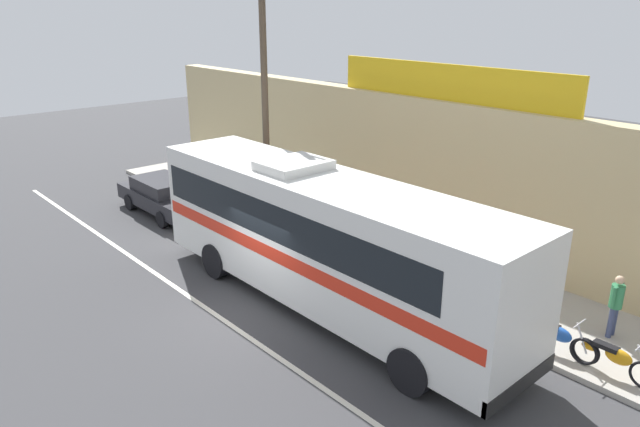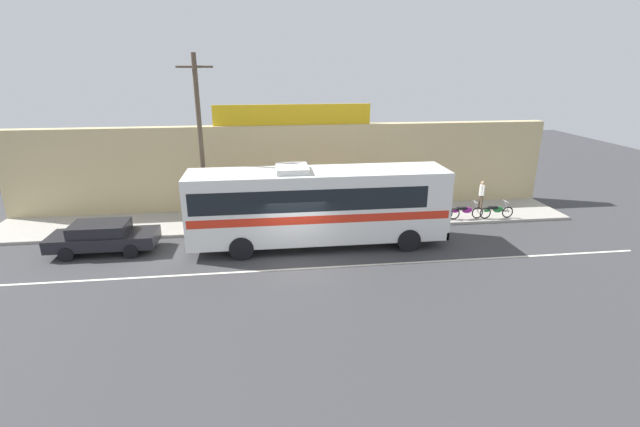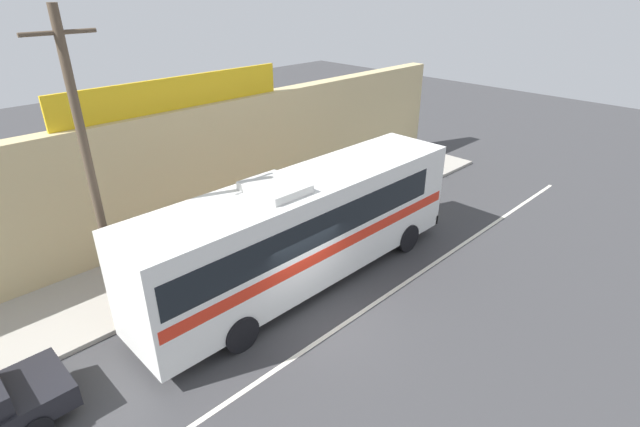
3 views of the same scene
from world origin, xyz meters
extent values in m
plane|color=#3A3A3D|center=(0.00, 0.00, 0.00)|extent=(70.00, 70.00, 0.00)
cube|color=#A8A399|center=(0.00, 5.20, 0.07)|extent=(30.00, 3.60, 0.14)
cube|color=tan|center=(0.00, 7.35, 2.40)|extent=(30.00, 0.70, 4.80)
cube|color=gold|center=(0.40, 7.35, 5.35)|extent=(8.61, 0.12, 1.10)
cube|color=silver|center=(0.00, -0.80, 0.00)|extent=(30.00, 0.14, 0.01)
cube|color=white|center=(1.10, 1.59, 1.99)|extent=(11.53, 2.45, 3.10)
cube|color=black|center=(0.64, 1.59, 2.54)|extent=(10.15, 2.47, 0.96)
cube|color=red|center=(1.10, 1.59, 1.69)|extent=(11.30, 2.47, 0.36)
cube|color=black|center=(6.83, 1.59, 2.44)|extent=(0.04, 2.21, 1.40)
cube|color=black|center=(6.82, 1.59, 0.62)|extent=(0.12, 2.45, 0.36)
cube|color=silver|center=(-0.06, 1.59, 3.66)|extent=(1.40, 1.72, 0.24)
cylinder|color=black|center=(5.02, 2.73, 0.52)|extent=(1.04, 0.32, 1.04)
cylinder|color=black|center=(5.02, 0.45, 0.52)|extent=(1.04, 0.32, 1.04)
cylinder|color=black|center=(-2.36, 2.73, 0.52)|extent=(1.04, 0.32, 1.04)
cylinder|color=black|center=(-2.36, 0.45, 0.52)|extent=(1.04, 0.32, 1.04)
cylinder|color=black|center=(-7.12, 2.84, 0.31)|extent=(0.62, 0.20, 0.62)
cylinder|color=brown|center=(-4.12, 3.73, 4.30)|extent=(0.22, 0.22, 8.33)
cylinder|color=brown|center=(-4.12, 3.73, 7.87)|extent=(1.60, 0.10, 0.10)
torus|color=black|center=(8.26, 3.96, 0.45)|extent=(0.62, 0.06, 0.62)
torus|color=black|center=(7.04, 3.96, 0.45)|extent=(0.62, 0.06, 0.62)
cylinder|color=silver|center=(8.18, 3.96, 0.75)|extent=(0.34, 0.04, 0.65)
cylinder|color=silver|center=(8.08, 3.96, 1.07)|extent=(0.03, 0.56, 0.03)
ellipsoid|color=orange|center=(7.71, 3.96, 0.63)|extent=(0.56, 0.22, 0.34)
cube|color=black|center=(7.43, 3.96, 0.75)|extent=(0.52, 0.20, 0.10)
ellipsoid|color=orange|center=(7.10, 3.96, 0.59)|extent=(0.36, 0.14, 0.16)
torus|color=black|center=(11.57, 3.77, 0.45)|extent=(0.62, 0.06, 0.62)
torus|color=black|center=(10.31, 3.77, 0.45)|extent=(0.62, 0.06, 0.62)
cylinder|color=silver|center=(11.49, 3.77, 0.75)|extent=(0.34, 0.04, 0.65)
cylinder|color=silver|center=(11.39, 3.77, 1.07)|extent=(0.03, 0.56, 0.03)
ellipsoid|color=#237F38|center=(11.00, 3.77, 0.63)|extent=(0.56, 0.22, 0.34)
cube|color=black|center=(10.71, 3.77, 0.75)|extent=(0.52, 0.20, 0.10)
ellipsoid|color=#237F38|center=(10.37, 3.77, 0.59)|extent=(0.36, 0.14, 0.16)
torus|color=black|center=(9.92, 3.88, 0.45)|extent=(0.62, 0.06, 0.62)
torus|color=black|center=(8.62, 3.88, 0.45)|extent=(0.62, 0.06, 0.62)
cylinder|color=silver|center=(9.84, 3.88, 0.75)|extent=(0.34, 0.04, 0.65)
cylinder|color=silver|center=(9.74, 3.88, 1.07)|extent=(0.03, 0.56, 0.03)
ellipsoid|color=#991E8C|center=(9.33, 3.88, 0.63)|extent=(0.56, 0.22, 0.34)
cube|color=black|center=(9.03, 3.88, 0.75)|extent=(0.52, 0.20, 0.10)
ellipsoid|color=#991E8C|center=(8.68, 3.88, 0.59)|extent=(0.36, 0.14, 0.16)
torus|color=black|center=(7.02, 3.89, 0.45)|extent=(0.62, 0.06, 0.62)
torus|color=black|center=(5.76, 3.89, 0.45)|extent=(0.62, 0.06, 0.62)
cylinder|color=silver|center=(6.94, 3.89, 0.75)|extent=(0.34, 0.04, 0.65)
cylinder|color=silver|center=(6.84, 3.89, 1.07)|extent=(0.03, 0.56, 0.03)
ellipsoid|color=#1E51B2|center=(6.45, 3.89, 0.63)|extent=(0.56, 0.22, 0.34)
cube|color=black|center=(6.16, 3.89, 0.75)|extent=(0.52, 0.20, 0.10)
ellipsoid|color=#1E51B2|center=(5.82, 3.89, 0.59)|extent=(0.36, 0.14, 0.16)
cylinder|color=navy|center=(6.92, 5.64, 0.52)|extent=(0.13, 0.13, 0.76)
cylinder|color=navy|center=(6.92, 5.46, 0.52)|extent=(0.13, 0.13, 0.76)
cylinder|color=#2D7A4C|center=(6.92, 5.55, 1.19)|extent=(0.30, 0.30, 0.57)
sphere|color=tan|center=(6.92, 5.55, 1.61)|extent=(0.21, 0.21, 0.21)
cylinder|color=#2D7A4C|center=(6.92, 5.75, 1.22)|extent=(0.08, 0.08, 0.53)
cylinder|color=#2D7A4C|center=(6.92, 5.35, 1.22)|extent=(0.08, 0.08, 0.53)
cylinder|color=brown|center=(10.85, 5.52, 0.54)|extent=(0.13, 0.13, 0.79)
cylinder|color=brown|center=(10.85, 5.34, 0.54)|extent=(0.13, 0.13, 0.79)
cylinder|color=white|center=(10.85, 5.43, 1.23)|extent=(0.30, 0.30, 0.59)
sphere|color=tan|center=(10.85, 5.43, 1.66)|extent=(0.21, 0.21, 0.21)
cylinder|color=white|center=(10.85, 5.63, 1.26)|extent=(0.08, 0.08, 0.55)
cylinder|color=white|center=(10.85, 5.23, 1.26)|extent=(0.08, 0.08, 0.55)
camera|label=1|loc=(11.42, -7.77, 7.60)|focal=32.99mm
camera|label=2|loc=(-1.25, -17.48, 8.06)|focal=25.16mm
camera|label=3|loc=(-7.84, -8.08, 8.90)|focal=26.83mm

